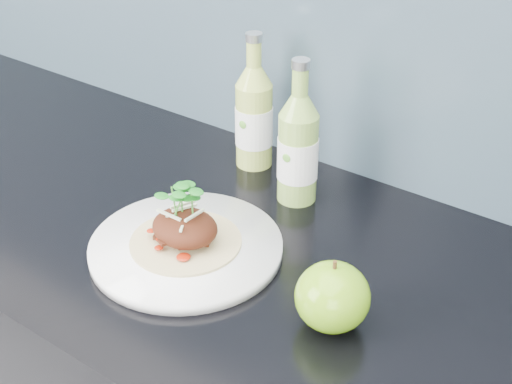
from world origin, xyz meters
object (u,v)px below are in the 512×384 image
(dinner_plate, at_px, (186,247))
(green_apple, at_px, (332,297))
(cider_bottle_left, at_px, (254,117))
(cider_bottle_right, at_px, (298,149))

(dinner_plate, distance_m, green_apple, 0.25)
(cider_bottle_left, bearing_deg, dinner_plate, -62.70)
(green_apple, bearing_deg, cider_bottle_left, 139.23)
(dinner_plate, bearing_deg, cider_bottle_left, 105.64)
(cider_bottle_left, bearing_deg, green_apple, -29.11)
(dinner_plate, bearing_deg, cider_bottle_right, 77.59)
(cider_bottle_right, bearing_deg, cider_bottle_left, 141.00)
(cider_bottle_right, bearing_deg, green_apple, -64.41)
(green_apple, distance_m, cider_bottle_right, 0.30)
(dinner_plate, distance_m, cider_bottle_left, 0.29)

